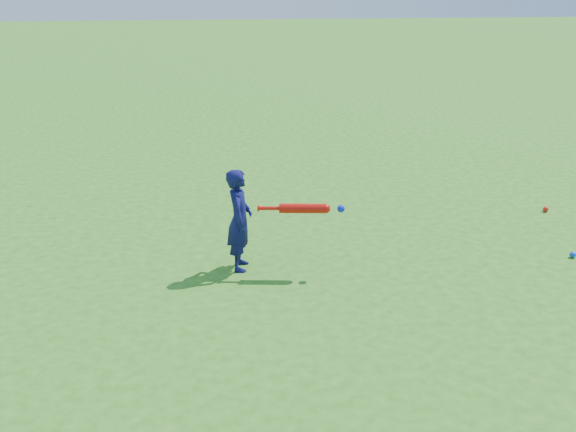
# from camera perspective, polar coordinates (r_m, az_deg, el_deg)

# --- Properties ---
(ground) EXTENTS (80.00, 80.00, 0.00)m
(ground) POSITION_cam_1_polar(r_m,az_deg,el_deg) (7.42, 1.13, -2.37)
(ground) COLOR #2B731B
(ground) RESTS_ON ground
(child) EXTENTS (0.31, 0.42, 1.08)m
(child) POSITION_cam_1_polar(r_m,az_deg,el_deg) (6.61, -4.34, -0.35)
(child) COLOR #0F1049
(child) RESTS_ON ground
(ground_ball_red) EXTENTS (0.07, 0.07, 0.07)m
(ground_ball_red) POSITION_cam_1_polar(r_m,az_deg,el_deg) (9.02, 21.92, 0.56)
(ground_ball_red) COLOR red
(ground_ball_red) RESTS_ON ground
(ground_ball_blue) EXTENTS (0.07, 0.07, 0.07)m
(ground_ball_blue) POSITION_cam_1_polar(r_m,az_deg,el_deg) (7.68, 23.98, -3.17)
(ground_ball_blue) COLOR blue
(ground_ball_blue) RESTS_ON ground
(bat_swing) EXTENTS (0.88, 0.19, 0.10)m
(bat_swing) POSITION_cam_1_polar(r_m,az_deg,el_deg) (6.48, 1.64, 0.67)
(bat_swing) COLOR red
(bat_swing) RESTS_ON ground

